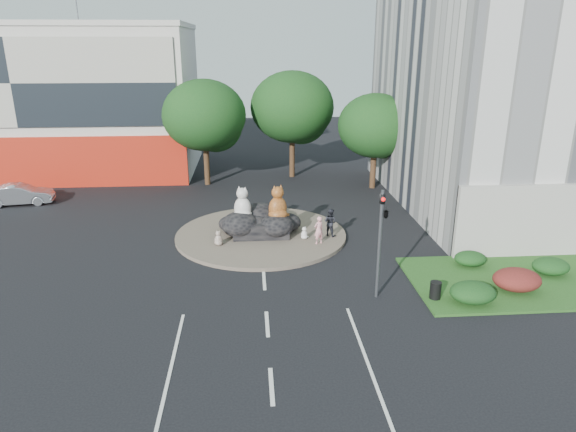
% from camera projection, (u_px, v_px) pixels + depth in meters
% --- Properties ---
extents(ground, '(120.00, 120.00, 0.00)m').
position_uv_depth(ground, '(267.00, 324.00, 20.91)').
color(ground, black).
rests_on(ground, ground).
extents(roundabout_island, '(10.00, 10.00, 0.20)m').
position_uv_depth(roundabout_island, '(261.00, 235.00, 30.31)').
color(roundabout_island, brown).
rests_on(roundabout_island, ground).
extents(rock_plinth, '(3.20, 2.60, 0.90)m').
position_uv_depth(rock_plinth, '(261.00, 226.00, 30.13)').
color(rock_plinth, black).
rests_on(rock_plinth, roundabout_island).
extents(shophouse_block, '(25.20, 12.30, 17.40)m').
position_uv_depth(shophouse_block, '(45.00, 100.00, 43.98)').
color(shophouse_block, beige).
rests_on(shophouse_block, ground).
extents(grass_verge, '(10.00, 6.00, 0.12)m').
position_uv_depth(grass_verge, '(515.00, 281.00, 24.57)').
color(grass_verge, '#1F4818').
rests_on(grass_verge, ground).
extents(tree_left, '(6.46, 6.46, 8.27)m').
position_uv_depth(tree_left, '(205.00, 119.00, 39.76)').
color(tree_left, '#382314').
rests_on(tree_left, ground).
extents(tree_mid, '(6.84, 6.84, 8.76)m').
position_uv_depth(tree_mid, '(293.00, 110.00, 42.04)').
color(tree_mid, '#382314').
rests_on(tree_mid, ground).
extents(tree_right, '(5.70, 5.70, 7.30)m').
position_uv_depth(tree_right, '(376.00, 129.00, 38.99)').
color(tree_right, '#382314').
rests_on(tree_right, ground).
extents(hedge_near_green, '(2.00, 1.60, 0.90)m').
position_uv_depth(hedge_near_green, '(473.00, 293.00, 22.30)').
color(hedge_near_green, '#133C17').
rests_on(hedge_near_green, grass_verge).
extents(hedge_red, '(2.20, 1.76, 0.99)m').
position_uv_depth(hedge_red, '(517.00, 280.00, 23.41)').
color(hedge_red, '#511D15').
rests_on(hedge_red, grass_verge).
extents(hedge_mid_green, '(1.80, 1.44, 0.81)m').
position_uv_depth(hedge_mid_green, '(551.00, 266.00, 25.03)').
color(hedge_mid_green, '#133C17').
rests_on(hedge_mid_green, grass_verge).
extents(hedge_back_green, '(1.60, 1.28, 0.72)m').
position_uv_depth(hedge_back_green, '(470.00, 258.00, 26.02)').
color(hedge_back_green, '#133C17').
rests_on(hedge_back_green, grass_verge).
extents(traffic_light, '(0.44, 1.24, 5.00)m').
position_uv_depth(traffic_light, '(383.00, 221.00, 21.98)').
color(traffic_light, '#595B60').
rests_on(traffic_light, ground).
extents(street_lamp, '(2.34, 0.22, 8.06)m').
position_uv_depth(street_lamp, '(496.00, 165.00, 27.89)').
color(street_lamp, '#595B60').
rests_on(street_lamp, ground).
extents(cat_white, '(1.52, 1.45, 1.97)m').
position_uv_depth(cat_white, '(243.00, 203.00, 29.64)').
color(cat_white, beige).
rests_on(cat_white, rock_plinth).
extents(cat_tabby, '(1.58, 1.50, 2.08)m').
position_uv_depth(cat_tabby, '(278.00, 202.00, 29.52)').
color(cat_tabby, '#A56F22').
rests_on(cat_tabby, rock_plinth).
extents(kitten_calico, '(0.51, 0.44, 0.85)m').
position_uv_depth(kitten_calico, '(218.00, 238.00, 28.40)').
color(kitten_calico, beige).
rests_on(kitten_calico, roundabout_island).
extents(kitten_white, '(0.58, 0.56, 0.74)m').
position_uv_depth(kitten_white, '(304.00, 233.00, 29.30)').
color(kitten_white, silver).
rests_on(kitten_white, roundabout_island).
extents(pedestrian_pink, '(0.69, 0.60, 1.59)m').
position_uv_depth(pedestrian_pink, '(319.00, 230.00, 28.47)').
color(pedestrian_pink, pink).
rests_on(pedestrian_pink, roundabout_island).
extents(pedestrian_dark, '(1.00, 0.98, 1.63)m').
position_uv_depth(pedestrian_dark, '(330.00, 222.00, 29.64)').
color(pedestrian_dark, '#202129').
rests_on(pedestrian_dark, roundabout_island).
extents(parked_car, '(4.60, 2.19, 1.46)m').
position_uv_depth(parked_car, '(20.00, 194.00, 36.02)').
color(parked_car, '#ADAEB5').
rests_on(parked_car, ground).
extents(litter_bin, '(0.55, 0.55, 0.78)m').
position_uv_depth(litter_bin, '(435.00, 290.00, 22.65)').
color(litter_bin, black).
rests_on(litter_bin, grass_verge).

